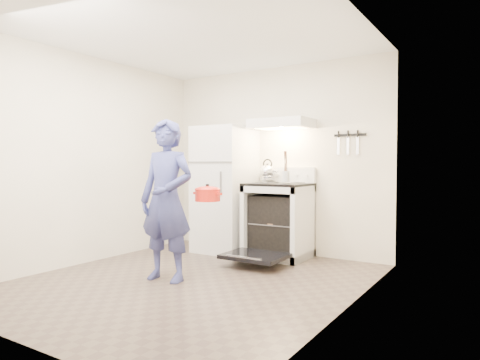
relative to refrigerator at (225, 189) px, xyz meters
The scene contains 15 objects.
floor 1.78m from the refrigerator, 68.20° to the right, with size 3.60×3.60×0.00m, color brown.
back_wall 0.79m from the refrigerator, 31.11° to the left, with size 3.20×0.02×2.50m, color silver.
refrigerator is the anchor object (origin of this frame).
stove_body 0.90m from the refrigerator, ahead, with size 0.76×0.65×0.92m, color silver.
cooktop 0.81m from the refrigerator, ahead, with size 0.76×0.65×0.03m, color black.
backsplash 0.89m from the refrigerator, 20.94° to the left, with size 0.76×0.07×0.20m, color silver.
oven_door 1.23m from the refrigerator, 35.13° to the right, with size 0.70×0.54×0.04m, color black.
oven_rack 0.91m from the refrigerator, ahead, with size 0.60×0.52×0.01m, color slate.
range_hood 1.19m from the refrigerator, ahead, with size 0.76×0.50×0.12m, color silver.
knife_strip 1.81m from the refrigerator, 11.61° to the left, with size 0.40×0.02×0.03m, color black.
pizza_stone 0.92m from the refrigerator, ahead, with size 0.34×0.34×0.02m, color #967350.
tea_kettle 0.65m from the refrigerator, 16.11° to the left, with size 0.25×0.21×0.31m, color silver, non-canonical shape.
utensil_jar 1.08m from the refrigerator, 12.75° to the right, with size 0.09×0.09×0.13m, color silver.
person 1.59m from the refrigerator, 77.72° to the right, with size 0.60×0.39×1.65m, color navy.
dutch_oven 1.45m from the refrigerator, 62.74° to the right, with size 0.33×0.26×0.22m, color red, non-canonical shape.
Camera 1 is at (2.72, -3.37, 1.18)m, focal length 32.00 mm.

